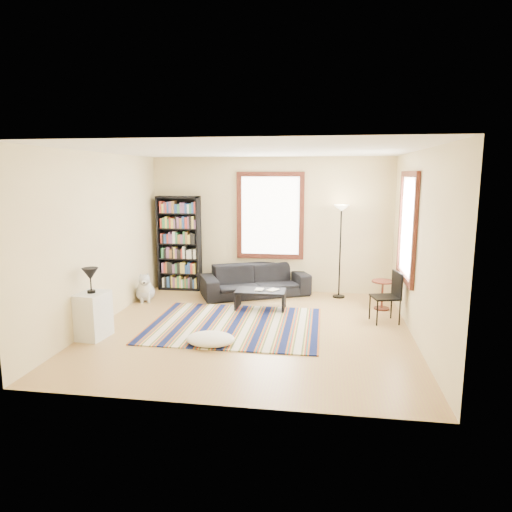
# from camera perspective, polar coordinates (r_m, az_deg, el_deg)

# --- Properties ---
(floor) EXTENTS (5.00, 5.00, 0.10)m
(floor) POSITION_cam_1_polar(r_m,az_deg,el_deg) (7.44, -0.58, -9.43)
(floor) COLOR #A2724A
(floor) RESTS_ON ground
(ceiling) EXTENTS (5.00, 5.00, 0.10)m
(ceiling) POSITION_cam_1_polar(r_m,az_deg,el_deg) (7.02, -0.63, 13.47)
(ceiling) COLOR white
(ceiling) RESTS_ON floor
(wall_back) EXTENTS (5.00, 0.10, 2.80)m
(wall_back) POSITION_cam_1_polar(r_m,az_deg,el_deg) (9.59, 1.83, 3.90)
(wall_back) COLOR beige
(wall_back) RESTS_ON floor
(wall_front) EXTENTS (5.00, 0.10, 2.80)m
(wall_front) POSITION_cam_1_polar(r_m,az_deg,el_deg) (4.63, -5.65, -2.93)
(wall_front) COLOR beige
(wall_front) RESTS_ON floor
(wall_left) EXTENTS (0.10, 5.00, 2.80)m
(wall_left) POSITION_cam_1_polar(r_m,az_deg,el_deg) (7.90, -19.20, 2.00)
(wall_left) COLOR beige
(wall_left) RESTS_ON floor
(wall_right) EXTENTS (0.10, 5.00, 2.80)m
(wall_right) POSITION_cam_1_polar(r_m,az_deg,el_deg) (7.14, 20.04, 1.13)
(wall_right) COLOR beige
(wall_right) RESTS_ON floor
(window_back) EXTENTS (1.20, 0.06, 1.60)m
(window_back) POSITION_cam_1_polar(r_m,az_deg,el_deg) (9.49, 1.78, 5.05)
(window_back) COLOR white
(window_back) RESTS_ON wall_back
(window_right) EXTENTS (0.06, 1.20, 1.60)m
(window_right) POSITION_cam_1_polar(r_m,az_deg,el_deg) (7.88, 18.43, 3.49)
(window_right) COLOR white
(window_right) RESTS_ON wall_right
(rug) EXTENTS (2.77, 2.22, 0.02)m
(rug) POSITION_cam_1_polar(r_m,az_deg,el_deg) (7.57, -2.68, -8.60)
(rug) COLOR #0C1540
(rug) RESTS_ON floor
(sofa) EXTENTS (1.66, 2.31, 0.63)m
(sofa) POSITION_cam_1_polar(r_m,az_deg,el_deg) (9.32, -0.10, -3.06)
(sofa) COLOR black
(sofa) RESTS_ON floor
(bookshelf) EXTENTS (0.90, 0.30, 2.00)m
(bookshelf) POSITION_cam_1_polar(r_m,az_deg,el_deg) (9.83, -9.56, 1.57)
(bookshelf) COLOR black
(bookshelf) RESTS_ON floor
(coffee_table) EXTENTS (0.98, 0.66, 0.36)m
(coffee_table) POSITION_cam_1_polar(r_m,az_deg,el_deg) (8.41, 0.58, -5.46)
(coffee_table) COLOR black
(coffee_table) RESTS_ON floor
(book_a) EXTENTS (0.16, 0.21, 0.02)m
(book_a) POSITION_cam_1_polar(r_m,az_deg,el_deg) (8.37, -0.09, -4.19)
(book_a) COLOR beige
(book_a) RESTS_ON coffee_table
(book_b) EXTENTS (0.25, 0.27, 0.02)m
(book_b) POSITION_cam_1_polar(r_m,az_deg,el_deg) (8.39, 1.65, -4.17)
(book_b) COLOR beige
(book_b) RESTS_ON coffee_table
(floor_cushion) EXTENTS (0.83, 0.70, 0.18)m
(floor_cushion) POSITION_cam_1_polar(r_m,az_deg,el_deg) (6.76, -5.71, -10.28)
(floor_cushion) COLOR white
(floor_cushion) RESTS_ON floor
(floor_lamp) EXTENTS (0.36, 0.36, 1.86)m
(floor_lamp) POSITION_cam_1_polar(r_m,az_deg,el_deg) (9.20, 10.46, 0.51)
(floor_lamp) COLOR black
(floor_lamp) RESTS_ON floor
(side_table) EXTENTS (0.45, 0.45, 0.54)m
(side_table) POSITION_cam_1_polar(r_m,az_deg,el_deg) (8.69, 15.50, -4.72)
(side_table) COLOR #491A12
(side_table) RESTS_ON floor
(folding_chair) EXTENTS (0.50, 0.49, 0.86)m
(folding_chair) POSITION_cam_1_polar(r_m,az_deg,el_deg) (7.91, 15.83, -4.98)
(folding_chair) COLOR black
(folding_chair) RESTS_ON floor
(white_cabinet) EXTENTS (0.44, 0.54, 0.70)m
(white_cabinet) POSITION_cam_1_polar(r_m,az_deg,el_deg) (7.35, -19.71, -7.00)
(white_cabinet) COLOR silver
(white_cabinet) RESTS_ON floor
(table_lamp) EXTENTS (0.31, 0.31, 0.38)m
(table_lamp) POSITION_cam_1_polar(r_m,az_deg,el_deg) (7.22, -19.97, -2.90)
(table_lamp) COLOR black
(table_lamp) RESTS_ON white_cabinet
(dog) EXTENTS (0.57, 0.66, 0.56)m
(dog) POSITION_cam_1_polar(r_m,az_deg,el_deg) (9.18, -13.69, -3.76)
(dog) COLOR silver
(dog) RESTS_ON floor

